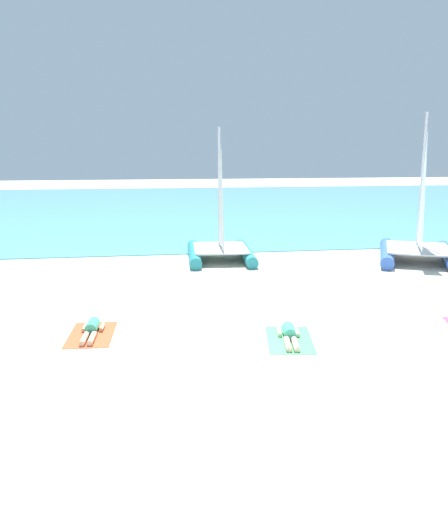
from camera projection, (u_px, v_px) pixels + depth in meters
The scene contains 8 objects.
ground_plane at pixel (207, 261), 21.77m from camera, with size 120.00×120.00×0.00m, color beige.
ocean_water at pixel (178, 206), 42.56m from camera, with size 120.00×40.00×0.05m, color #5BB2C1.
sailboat_teal at pixel (220, 241), 21.87m from camera, with size 2.92×4.35×5.50m.
sailboat_blue at pixel (418, 240), 21.50m from camera, with size 4.64×5.47×6.07m.
towel_left at pixel (91, 335), 13.12m from camera, with size 1.10×1.90×0.01m, color #EA5933.
sunbather_left at pixel (92, 329), 13.16m from camera, with size 0.56×1.57×0.30m.
towel_middle at pixel (290, 340), 12.76m from camera, with size 1.10×1.90×0.01m, color #4CB266.
sunbather_middle at pixel (289, 334), 12.80m from camera, with size 0.66×1.57×0.30m.
Camera 1 is at (-2.36, -11.16, 4.60)m, focal length 36.49 mm.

